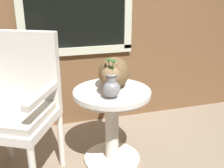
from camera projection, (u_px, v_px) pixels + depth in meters
The scene contains 4 objects.
wicker_side_table at pixel (112, 114), 2.03m from camera, with size 0.57×0.57×0.61m.
wicker_chair at pixel (18, 102), 1.82m from camera, with size 0.67×0.66×1.05m.
cat at pixel (114, 73), 1.97m from camera, with size 0.33×0.55×0.24m.
pewter_vase_with_ivy at pixel (112, 86), 1.79m from camera, with size 0.12×0.12×0.27m.
Camera 1 is at (-0.47, -1.65, 1.32)m, focal length 42.87 mm.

